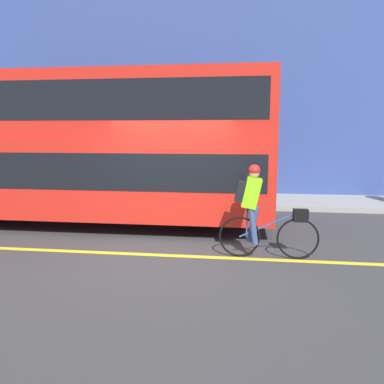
% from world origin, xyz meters
% --- Properties ---
extents(ground_plane, '(80.00, 80.00, 0.00)m').
position_xyz_m(ground_plane, '(0.00, 0.00, 0.00)').
color(ground_plane, '#38383A').
extents(road_center_line, '(50.00, 0.14, 0.01)m').
position_xyz_m(road_center_line, '(0.00, -0.19, 0.00)').
color(road_center_line, yellow).
rests_on(road_center_line, ground_plane).
extents(sidewalk_curb, '(60.00, 2.28, 0.15)m').
position_xyz_m(sidewalk_curb, '(0.00, 5.23, 0.07)').
color(sidewalk_curb, gray).
rests_on(sidewalk_curb, ground_plane).
extents(building_facade, '(60.00, 0.30, 7.39)m').
position_xyz_m(building_facade, '(0.00, 6.52, 3.69)').
color(building_facade, '#33478C').
rests_on(building_facade, ground_plane).
extents(bus, '(9.08, 2.42, 3.59)m').
position_xyz_m(bus, '(-2.38, 1.98, 2.01)').
color(bus, black).
rests_on(bus, ground_plane).
extents(cyclist_on_bike, '(1.80, 0.32, 1.71)m').
position_xyz_m(cyclist_on_bike, '(1.78, -0.06, 0.91)').
color(cyclist_on_bike, black).
rests_on(cyclist_on_bike, ground_plane).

